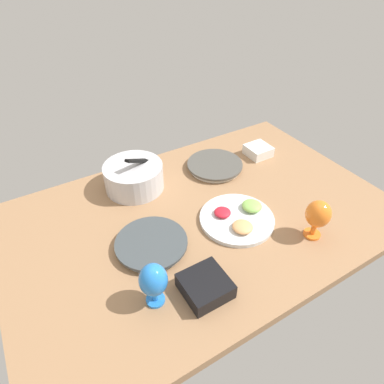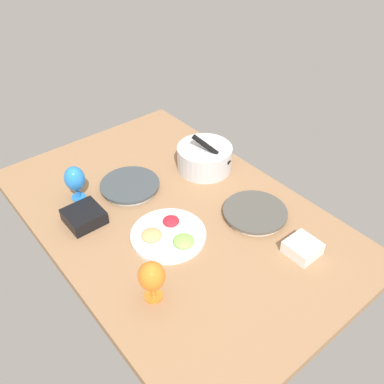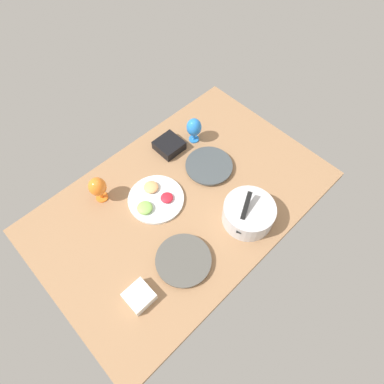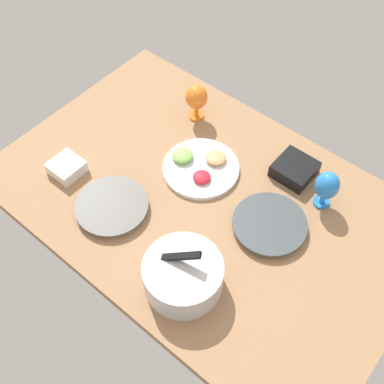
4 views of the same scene
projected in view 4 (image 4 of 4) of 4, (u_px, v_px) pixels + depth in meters
ground_plane at (204, 202)px, 189.02cm from camera, size 160.00×104.00×4.00cm
dinner_plate_left at (269, 225)px, 178.60cm from camera, size 27.49×27.49×3.01cm
dinner_plate_right at (112, 207)px, 183.38cm from camera, size 27.63×27.63×3.00cm
mixing_bowl at (183, 275)px, 161.15cm from camera, size 27.31×26.80×18.78cm
fruit_platter at (200, 167)px, 195.13cm from camera, size 30.78×30.78×4.92cm
hurricane_glass_blue at (327, 186)px, 177.95cm from camera, size 9.07×9.07×16.86cm
hurricane_glass_orange at (196, 98)px, 205.18cm from camera, size 9.48×9.48×16.78cm
square_bowl_white at (67, 167)px, 193.03cm from camera, size 11.91×11.91×5.26cm
square_bowl_black at (295, 169)px, 192.17cm from camera, size 14.90×14.90×5.77cm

